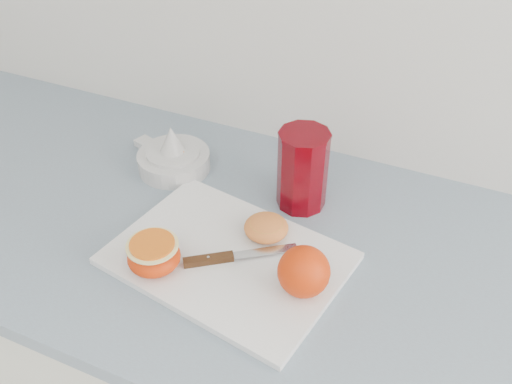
% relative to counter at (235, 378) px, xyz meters
% --- Properties ---
extents(counter, '(2.35, 0.64, 0.89)m').
position_rel_counter_xyz_m(counter, '(0.00, 0.00, 0.00)').
color(counter, white).
rests_on(counter, ground).
extents(cutting_board, '(0.40, 0.31, 0.01)m').
position_rel_counter_xyz_m(cutting_board, '(0.03, -0.07, 0.45)').
color(cutting_board, white).
rests_on(cutting_board, counter).
extents(whole_orange, '(0.08, 0.08, 0.08)m').
position_rel_counter_xyz_m(whole_orange, '(0.17, -0.09, 0.49)').
color(whole_orange, red).
rests_on(whole_orange, cutting_board).
extents(half_orange, '(0.08, 0.08, 0.05)m').
position_rel_counter_xyz_m(half_orange, '(-0.06, -0.14, 0.48)').
color(half_orange, red).
rests_on(half_orange, cutting_board).
extents(squeezed_shell, '(0.07, 0.07, 0.03)m').
position_rel_counter_xyz_m(squeezed_shell, '(0.07, 0.00, 0.47)').
color(squeezed_shell, orange).
rests_on(squeezed_shell, cutting_board).
extents(paring_knife, '(0.16, 0.12, 0.01)m').
position_rel_counter_xyz_m(paring_knife, '(0.03, -0.09, 0.46)').
color(paring_knife, '#3F260E').
rests_on(paring_knife, cutting_board).
extents(citrus_juicer, '(0.18, 0.14, 0.09)m').
position_rel_counter_xyz_m(citrus_juicer, '(-0.18, 0.12, 0.47)').
color(citrus_juicer, white).
rests_on(citrus_juicer, counter).
extents(red_tumbler, '(0.09, 0.09, 0.15)m').
position_rel_counter_xyz_m(red_tumbler, '(0.09, 0.12, 0.51)').
color(red_tumbler, '#5F020A').
rests_on(red_tumbler, counter).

